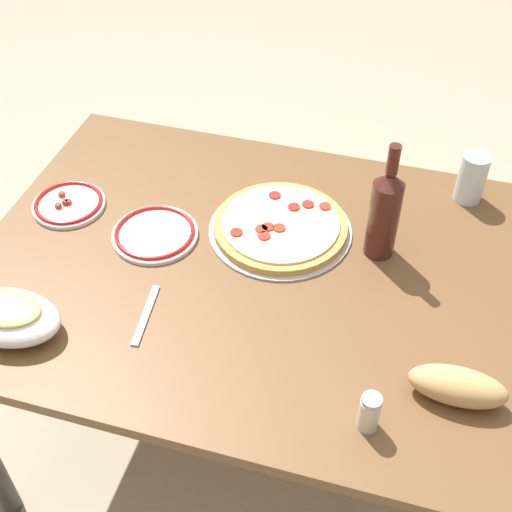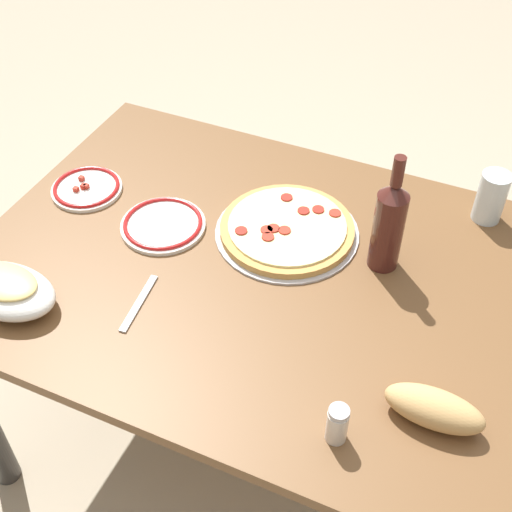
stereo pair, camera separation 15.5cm
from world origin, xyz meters
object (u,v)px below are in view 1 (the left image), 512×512
object	(u,v)px
baked_pasta_dish	(5,315)
bread_loaf	(458,386)
water_glass	(472,177)
side_plate_near	(69,204)
side_plate_far	(155,233)
spice_shaker	(369,412)
wine_bottle	(385,212)
dining_table	(256,297)
pepperoni_pizza	(280,227)

from	to	relation	value
baked_pasta_dish	bread_loaf	distance (m)	0.92
baked_pasta_dish	water_glass	xyz separation A→B (m)	(0.90, 0.71, 0.02)
side_plate_near	side_plate_far	distance (m)	0.25
side_plate_near	side_plate_far	world-z (taller)	side_plate_near
baked_pasta_dish	side_plate_far	distance (m)	0.40
baked_pasta_dish	spice_shaker	xyz separation A→B (m)	(0.76, -0.03, 0.00)
bread_loaf	spice_shaker	xyz separation A→B (m)	(-0.15, -0.11, 0.01)
wine_bottle	water_glass	size ratio (longest dim) A/B	2.28
side_plate_near	spice_shaker	xyz separation A→B (m)	(0.83, -0.42, 0.03)
dining_table	baked_pasta_dish	xyz separation A→B (m)	(-0.45, -0.32, 0.15)
dining_table	side_plate_far	xyz separation A→B (m)	(-0.26, 0.03, 0.12)
dining_table	spice_shaker	world-z (taller)	spice_shaker
wine_bottle	bread_loaf	size ratio (longest dim) A/B	1.59
water_glass	side_plate_far	size ratio (longest dim) A/B	0.63
wine_bottle	side_plate_far	xyz separation A→B (m)	(-0.52, -0.10, -0.11)
bread_loaf	spice_shaker	distance (m)	0.19
side_plate_far	spice_shaker	bearing A→B (deg)	-33.22
dining_table	side_plate_near	world-z (taller)	side_plate_near
side_plate_far	wine_bottle	bearing A→B (deg)	10.44
wine_bottle	spice_shaker	bearing A→B (deg)	-83.68
baked_pasta_dish	spice_shaker	world-z (taller)	spice_shaker
baked_pasta_dish	side_plate_near	distance (m)	0.40
wine_bottle	spice_shaker	world-z (taller)	wine_bottle
water_glass	side_plate_near	size ratio (longest dim) A/B	0.72
pepperoni_pizza	side_plate_far	size ratio (longest dim) A/B	1.67
wine_bottle	dining_table	bearing A→B (deg)	-154.47
water_glass	baked_pasta_dish	bearing A→B (deg)	-141.73
water_glass	spice_shaker	distance (m)	0.74
dining_table	bread_loaf	distance (m)	0.54
bread_loaf	side_plate_near	bearing A→B (deg)	162.27
side_plate_far	side_plate_near	bearing A→B (deg)	170.16
baked_pasta_dish	side_plate_far	size ratio (longest dim) A/B	1.16
pepperoni_pizza	baked_pasta_dish	world-z (taller)	baked_pasta_dish
dining_table	spice_shaker	bearing A→B (deg)	-47.87
water_glass	bread_loaf	world-z (taller)	water_glass
dining_table	side_plate_far	size ratio (longest dim) A/B	6.25
side_plate_far	spice_shaker	xyz separation A→B (m)	(0.58, -0.38, 0.03)
wine_bottle	bread_loaf	world-z (taller)	wine_bottle
wine_bottle	side_plate_far	world-z (taller)	wine_bottle
side_plate_near	spice_shaker	distance (m)	0.93
side_plate_far	bread_loaf	world-z (taller)	bread_loaf
side_plate_far	baked_pasta_dish	bearing A→B (deg)	-117.84
spice_shaker	bread_loaf	bearing A→B (deg)	35.58
dining_table	side_plate_near	size ratio (longest dim) A/B	7.13
water_glass	spice_shaker	xyz separation A→B (m)	(-0.14, -0.73, -0.02)
pepperoni_pizza	side_plate_far	distance (m)	0.30
side_plate_near	bread_loaf	bearing A→B (deg)	-17.73
baked_pasta_dish	side_plate_near	size ratio (longest dim) A/B	1.32
wine_bottle	bread_loaf	distance (m)	0.43
pepperoni_pizza	baked_pasta_dish	bearing A→B (deg)	-136.10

